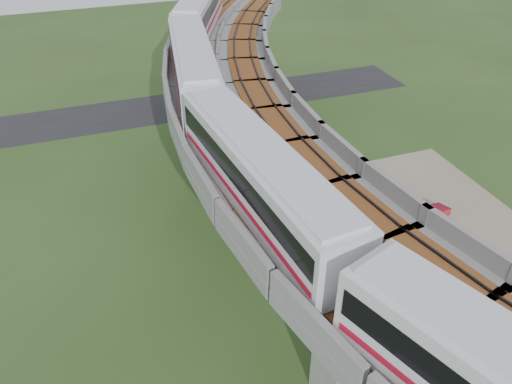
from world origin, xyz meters
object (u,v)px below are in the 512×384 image
(car_white, at_px, (428,277))
(car_red, at_px, (433,217))
(car_dark, at_px, (387,212))
(metro_train, at_px, (257,111))

(car_white, xyz_separation_m, car_red, (4.54, 5.66, 0.05))
(car_white, distance_m, car_dark, 7.62)
(metro_train, relative_size, car_white, 18.99)
(car_white, xyz_separation_m, car_dark, (1.34, 7.50, 0.02))
(metro_train, height_order, car_dark, metro_train)
(car_white, relative_size, car_dark, 0.82)
(metro_train, distance_m, car_dark, 16.78)
(metro_train, xyz_separation_m, car_white, (10.61, -6.05, -11.72))
(car_red, distance_m, car_dark, 3.69)
(metro_train, relative_size, car_dark, 15.62)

